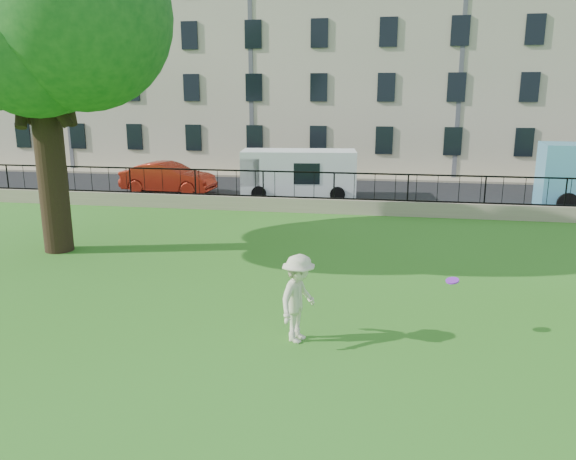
% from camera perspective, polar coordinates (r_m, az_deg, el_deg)
% --- Properties ---
extents(ground, '(120.00, 120.00, 0.00)m').
position_cam_1_polar(ground, '(12.18, -0.66, -9.99)').
color(ground, '#34761C').
rests_on(ground, ground).
extents(retaining_wall, '(50.00, 0.40, 0.60)m').
position_cam_1_polar(retaining_wall, '(23.51, 4.66, 2.43)').
color(retaining_wall, gray).
rests_on(retaining_wall, ground).
extents(iron_railing, '(50.00, 0.05, 1.13)m').
position_cam_1_polar(iron_railing, '(23.36, 4.70, 4.48)').
color(iron_railing, black).
rests_on(iron_railing, retaining_wall).
extents(street, '(60.00, 9.00, 0.01)m').
position_cam_1_polar(street, '(28.17, 5.53, 3.70)').
color(street, black).
rests_on(street, ground).
extents(sidewalk, '(60.00, 1.40, 0.12)m').
position_cam_1_polar(sidewalk, '(33.28, 6.23, 5.33)').
color(sidewalk, gray).
rests_on(sidewalk, ground).
extents(building_row, '(56.40, 10.40, 13.80)m').
position_cam_1_polar(building_row, '(38.63, 7.08, 16.67)').
color(building_row, beige).
rests_on(building_row, ground).
extents(tree, '(8.67, 6.91, 11.09)m').
position_cam_1_polar(tree, '(19.06, -24.58, 20.40)').
color(tree, black).
rests_on(tree, ground).
extents(man, '(1.02, 1.33, 1.81)m').
position_cam_1_polar(man, '(11.31, 1.07, -6.97)').
color(man, beige).
rests_on(man, ground).
extents(frisbee, '(0.31, 0.31, 0.12)m').
position_cam_1_polar(frisbee, '(12.04, 16.36, -4.95)').
color(frisbee, purple).
extents(red_sedan, '(4.74, 1.90, 1.53)m').
position_cam_1_polar(red_sedan, '(28.72, -12.07, 5.19)').
color(red_sedan, '#AE2715').
rests_on(red_sedan, street).
extents(white_van, '(5.58, 2.71, 2.25)m').
position_cam_1_polar(white_van, '(26.94, 1.10, 5.71)').
color(white_van, white).
rests_on(white_van, street).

